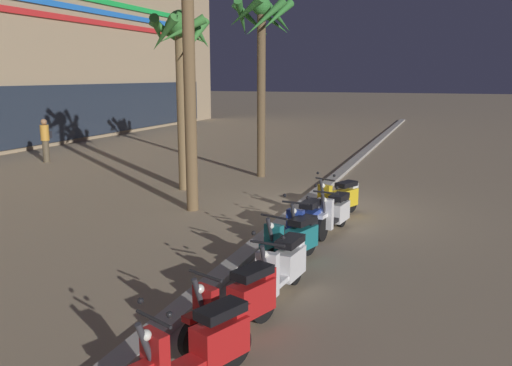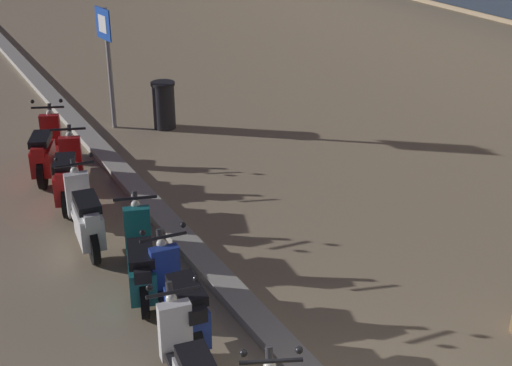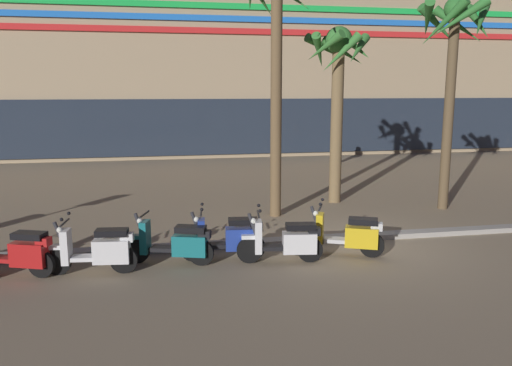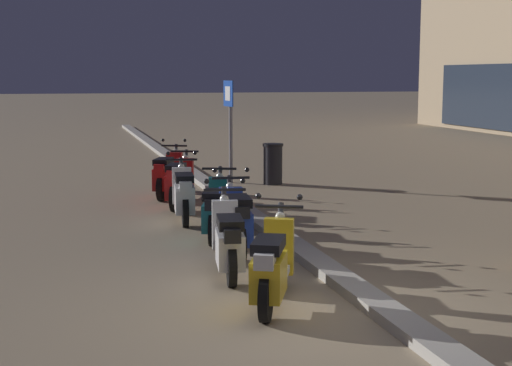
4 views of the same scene
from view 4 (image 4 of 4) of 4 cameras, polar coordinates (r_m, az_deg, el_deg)
ground_plane at (r=8.25m, az=5.67°, el=-9.71°), size 200.00×200.00×0.00m
curb_strip at (r=8.42m, az=9.00°, el=-8.98°), size 60.00×0.36×0.12m
scooter_red_mid_front at (r=15.78m, az=-6.71°, el=0.57°), size 1.74×0.89×1.17m
scooter_red_gap_after_mid at (r=14.58m, az=-5.83°, el=-0.03°), size 1.72×0.84×1.04m
scooter_white_tail_end at (r=13.11m, az=-5.49°, el=-0.93°), size 1.76×0.57×1.17m
scooter_teal_last_in_row at (r=11.72m, az=-3.05°, el=-2.11°), size 1.79×0.80×1.04m
scooter_blue_mid_centre at (r=10.67m, az=-1.52°, el=-2.97°), size 1.75×0.56×1.17m
scooter_white_second_in_line at (r=9.54m, az=-2.11°, el=-4.46°), size 1.76×0.61×1.17m
scooter_yellow_mid_rear at (r=8.26m, az=1.23°, el=-6.39°), size 1.69×0.90×1.17m
crossing_sign at (r=17.73m, az=-1.98°, el=4.85°), size 0.60×0.15×2.40m
litter_bin at (r=17.56m, az=1.28°, el=1.48°), size 0.48×0.48×0.95m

